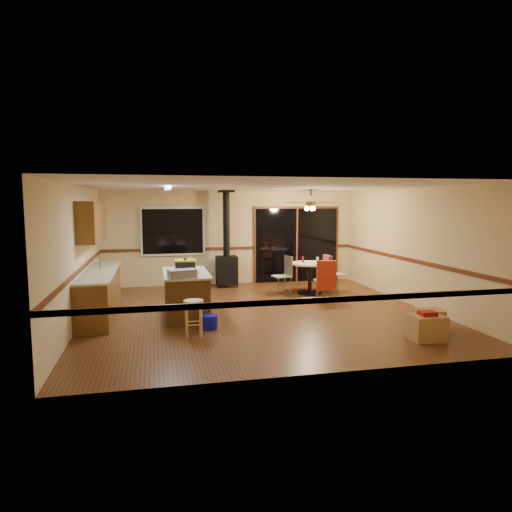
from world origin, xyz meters
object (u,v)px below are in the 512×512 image
object	(u,v)px
dining_table	(310,273)
box_under_window	(196,280)
chair_near	(326,275)
box_corner_b	(430,319)
toolbox_grey	(182,274)
box_corner_a	(427,327)
bar_stool	(194,318)
chair_left	(285,270)
chair_right	(329,269)
toolbox_black	(185,267)
blue_bucket	(209,322)
wood_stove	(227,260)
kitchen_island	(186,294)

from	to	relation	value
dining_table	box_under_window	xyz separation A→B (m)	(-2.69, 1.45, -0.32)
chair_near	box_corner_b	bearing A→B (deg)	-70.18
toolbox_grey	box_corner_a	size ratio (longest dim) A/B	0.91
bar_stool	box_corner_a	world-z (taller)	bar_stool
bar_stool	dining_table	distance (m)	4.37
dining_table	chair_near	xyz separation A→B (m)	(0.08, -0.88, 0.06)
chair_left	box_corner_a	distance (m)	4.40
chair_right	toolbox_grey	bearing A→B (deg)	-148.18
toolbox_grey	chair_right	bearing A→B (deg)	31.82
bar_stool	dining_table	xyz separation A→B (m)	(3.15, 3.03, 0.22)
toolbox_black	blue_bucket	size ratio (longest dim) A/B	1.26
wood_stove	kitchen_island	bearing A→B (deg)	-113.09
box_under_window	chair_left	bearing A→B (deg)	-32.41
toolbox_black	blue_bucket	bearing A→B (deg)	-71.17
toolbox_black	dining_table	world-z (taller)	toolbox_black
toolbox_black	chair_right	xyz separation A→B (m)	(3.70, 1.70, -0.41)
chair_right	box_under_window	world-z (taller)	chair_right
wood_stove	chair_left	world-z (taller)	wood_stove
chair_right	box_corner_a	distance (m)	4.16
bar_stool	box_corner_b	size ratio (longest dim) A/B	1.37
chair_right	chair_near	bearing A→B (deg)	-115.06
bar_stool	chair_right	world-z (taller)	chair_right
toolbox_black	chair_near	size ratio (longest dim) A/B	0.55
box_under_window	box_corner_b	size ratio (longest dim) A/B	1.15
dining_table	chair_left	world-z (taller)	chair_left
kitchen_island	box_corner_a	bearing A→B (deg)	-32.63
chair_left	chair_near	size ratio (longest dim) A/B	0.74
blue_bucket	box_under_window	distance (m)	4.11
kitchen_island	bar_stool	size ratio (longest dim) A/B	2.70
toolbox_black	box_under_window	size ratio (longest dim) A/B	0.73
toolbox_grey	box_under_window	world-z (taller)	toolbox_grey
blue_bucket	chair_near	world-z (taller)	chair_near
box_corner_b	box_under_window	bearing A→B (deg)	126.74
bar_stool	chair_near	size ratio (longest dim) A/B	0.89
toolbox_grey	bar_stool	world-z (taller)	toolbox_grey
blue_bucket	box_corner_a	bearing A→B (deg)	-22.44
wood_stove	bar_stool	bearing A→B (deg)	-105.97
wood_stove	toolbox_black	size ratio (longest dim) A/B	6.53
toolbox_grey	blue_bucket	size ratio (longest dim) A/B	1.62
toolbox_black	box_corner_b	world-z (taller)	toolbox_black
kitchen_island	chair_left	xyz separation A→B (m)	(2.58, 1.77, 0.14)
blue_bucket	chair_left	world-z (taller)	chair_left
kitchen_island	box_corner_a	distance (m)	4.53
dining_table	chair_near	distance (m)	0.89
bar_stool	wood_stove	bearing A→B (deg)	74.03
toolbox_grey	toolbox_black	xyz separation A→B (m)	(0.10, 0.66, 0.03)
blue_bucket	chair_right	bearing A→B (deg)	38.91
chair_left	dining_table	bearing A→B (deg)	-11.54
kitchen_island	dining_table	bearing A→B (deg)	27.38
dining_table	wood_stove	bearing A→B (deg)	143.23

